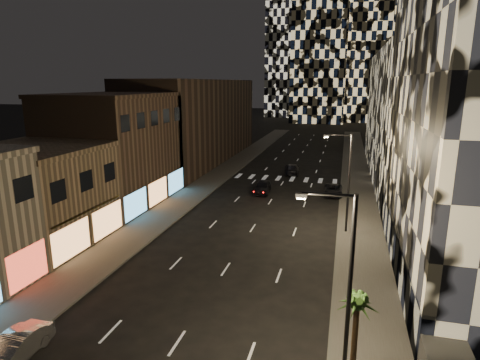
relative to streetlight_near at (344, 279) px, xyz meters
The scene contains 16 objects.
sidewalk_left 44.33m from the streetlight_near, 114.65° to the left, with size 4.00×120.00×0.15m, color #47443F.
sidewalk_right 40.38m from the streetlight_near, 87.64° to the left, with size 4.00×120.00×0.15m, color #47443F.
curb_left 43.50m from the streetlight_near, 112.12° to the left, with size 0.20×120.00×0.15m, color #4C4C47.
curb_right 40.35m from the streetlight_near, 90.65° to the left, with size 0.20×120.00×0.15m, color #4C4C47.
retail_tan 27.67m from the streetlight_near, 156.55° to the left, with size 10.00×10.00×8.00m, color #7F664C.
retail_brown 34.58m from the streetlight_near, 137.17° to the left, with size 10.00×15.00×12.00m, color #4D3A2B.
retail_filler_left 56.09m from the streetlight_near, 116.89° to the left, with size 10.00×40.00×14.00m, color #4D3A2B.
midrise_base 15.51m from the streetlight_near, 74.78° to the left, with size 0.60×25.00×3.00m, color #383838.
midrise_filler_right 48.56m from the streetlight_near, 76.08° to the left, with size 16.00×40.00×18.00m, color #232326.
streetlight_near is the anchor object (origin of this frame).
streetlight_far 20.00m from the streetlight_near, 90.00° to the left, with size 2.55×0.25×9.00m.
car_silver_parked 16.41m from the streetlight_near, behind, with size 1.48×4.23×1.39m, color #9C9CA1.
car_dark_midlane 33.43m from the streetlight_near, 107.60° to the left, with size 1.86×4.63×1.58m, color black.
car_dark_oncoming 44.32m from the streetlight_near, 100.26° to the left, with size 2.12×5.21×1.51m, color black.
car_dark_rightlane 33.11m from the streetlight_near, 92.37° to the left, with size 2.16×4.69×1.30m, color black.
palm_tree 2.00m from the streetlight_near, 49.84° to the left, with size 2.13×2.14×4.21m.
Camera 1 is at (8.02, -6.23, 13.51)m, focal length 30.00 mm.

